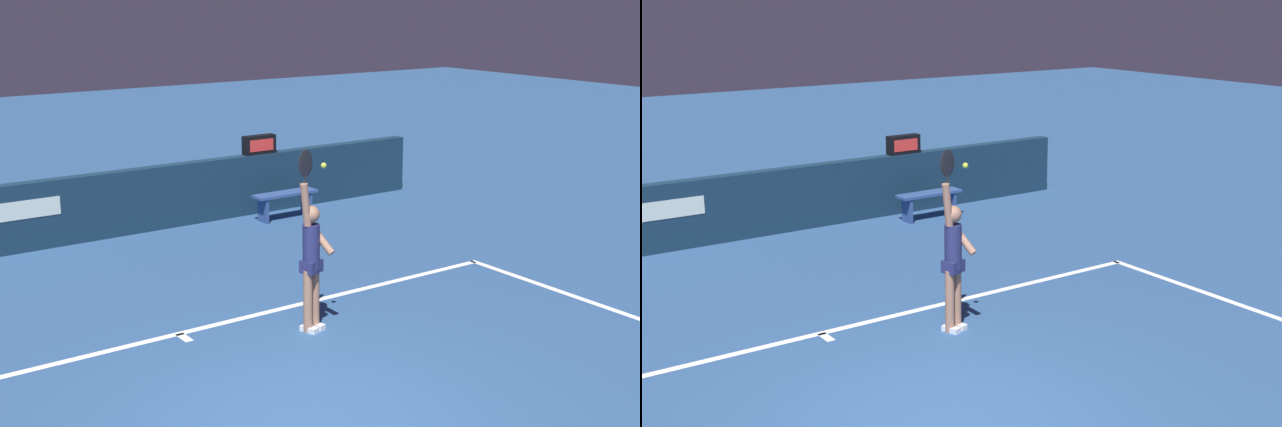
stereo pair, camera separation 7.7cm
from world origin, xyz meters
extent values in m
plane|color=#2A4D7B|center=(0.00, 0.00, 0.00)|extent=(60.00, 60.00, 0.00)
cube|color=white|center=(0.00, 2.96, 0.00)|extent=(10.51, 0.11, 0.00)
cube|color=white|center=(5.25, 0.44, 0.00)|extent=(0.11, 5.15, 0.00)
cube|color=white|center=(0.00, 2.81, 0.00)|extent=(0.11, 0.30, 0.00)
cube|color=#142D42|center=(0.00, 7.75, 0.58)|extent=(15.39, 0.25, 1.16)
cube|color=black|center=(4.13, 7.75, 1.34)|extent=(0.67, 0.20, 0.36)
cube|color=red|center=(4.13, 7.65, 1.34)|extent=(0.52, 0.01, 0.23)
cylinder|color=#A17158|center=(1.53, 2.12, 0.41)|extent=(0.12, 0.12, 0.82)
cylinder|color=#A17158|center=(1.39, 2.08, 0.41)|extent=(0.12, 0.12, 0.82)
cube|color=white|center=(1.54, 2.10, 0.04)|extent=(0.17, 0.26, 0.07)
cube|color=white|center=(1.40, 2.06, 0.04)|extent=(0.17, 0.26, 0.07)
cylinder|color=navy|center=(1.46, 2.10, 1.12)|extent=(0.22, 0.22, 0.58)
cube|color=navy|center=(1.46, 2.10, 0.86)|extent=(0.30, 0.27, 0.16)
sphere|color=#A17158|center=(1.46, 2.10, 1.54)|extent=(0.22, 0.22, 0.22)
cylinder|color=#A17158|center=(1.36, 2.06, 1.68)|extent=(0.19, 0.14, 0.56)
cylinder|color=#A17158|center=(1.58, 2.07, 1.22)|extent=(0.23, 0.44, 0.41)
ellipsoid|color=black|center=(1.36, 2.06, 2.21)|extent=(0.32, 0.13, 0.38)
cylinder|color=black|center=(1.36, 2.06, 2.02)|extent=(0.03, 0.03, 0.18)
sphere|color=#C6DD39|center=(1.44, 1.80, 2.21)|extent=(0.07, 0.07, 0.07)
cube|color=#2F4A85|center=(4.24, 7.01, 0.49)|extent=(1.30, 0.37, 0.05)
cube|color=#2F4A85|center=(3.74, 7.00, 0.25)|extent=(0.06, 0.32, 0.49)
cube|color=#2F4A85|center=(4.73, 7.01, 0.25)|extent=(0.06, 0.32, 0.49)
camera|label=1|loc=(-4.46, -6.51, 4.25)|focal=48.66mm
camera|label=2|loc=(-4.40, -6.56, 4.25)|focal=48.66mm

